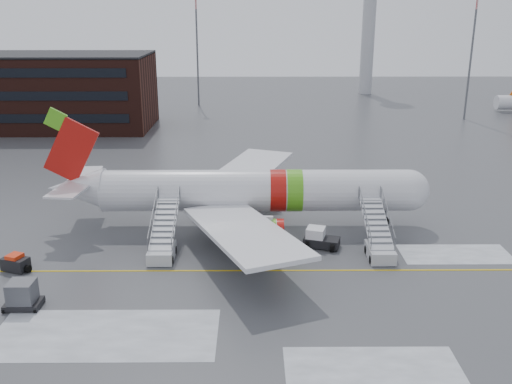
{
  "coord_description": "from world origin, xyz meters",
  "views": [
    {
      "loc": [
        3.2,
        -41.15,
        19.42
      ],
      "look_at": [
        3.51,
        6.49,
        4.0
      ],
      "focal_mm": 40.0,
      "sensor_mm": 36.0,
      "label": 1
    }
  ],
  "objects_px": {
    "airliner": "(245,191)",
    "airstair_fwd": "(379,243)",
    "airstair_aft": "(163,243)",
    "uld_container": "(23,296)",
    "baggage_tractor": "(16,264)",
    "pushback_tug": "(319,239)"
  },
  "relations": [
    {
      "from": "airstair_fwd",
      "to": "baggage_tractor",
      "type": "bearing_deg",
      "value": -174.54
    },
    {
      "from": "pushback_tug",
      "to": "baggage_tractor",
      "type": "bearing_deg",
      "value": -169.55
    },
    {
      "from": "baggage_tractor",
      "to": "airstair_fwd",
      "type": "bearing_deg",
      "value": 5.46
    },
    {
      "from": "pushback_tug",
      "to": "uld_container",
      "type": "relative_size",
      "value": 1.4
    },
    {
      "from": "uld_container",
      "to": "baggage_tractor",
      "type": "relative_size",
      "value": 0.87
    },
    {
      "from": "airliner",
      "to": "uld_container",
      "type": "bearing_deg",
      "value": -134.74
    },
    {
      "from": "airstair_aft",
      "to": "uld_container",
      "type": "xyz_separation_m",
      "value": [
        -8.23,
        -8.54,
        -0.17
      ]
    },
    {
      "from": "airliner",
      "to": "airstair_fwd",
      "type": "xyz_separation_m",
      "value": [
        10.98,
        -6.54,
        -2.35
      ]
    },
    {
      "from": "airstair_fwd",
      "to": "uld_container",
      "type": "height_order",
      "value": "airstair_fwd"
    },
    {
      "from": "airliner",
      "to": "pushback_tug",
      "type": "xyz_separation_m",
      "value": [
        6.33,
        -4.84,
        -2.67
      ]
    },
    {
      "from": "airstair_aft",
      "to": "pushback_tug",
      "type": "distance_m",
      "value": 13.15
    },
    {
      "from": "uld_container",
      "to": "baggage_tractor",
      "type": "xyz_separation_m",
      "value": [
        -2.8,
        5.79,
        -0.33
      ]
    },
    {
      "from": "airliner",
      "to": "baggage_tractor",
      "type": "xyz_separation_m",
      "value": [
        -17.73,
        -9.28,
        -2.85
      ]
    },
    {
      "from": "uld_container",
      "to": "baggage_tractor",
      "type": "bearing_deg",
      "value": 115.8
    },
    {
      "from": "airstair_aft",
      "to": "baggage_tractor",
      "type": "height_order",
      "value": "airstair_aft"
    },
    {
      "from": "airliner",
      "to": "uld_container",
      "type": "height_order",
      "value": "airliner"
    },
    {
      "from": "baggage_tractor",
      "to": "airstair_aft",
      "type": "bearing_deg",
      "value": 13.97
    },
    {
      "from": "uld_container",
      "to": "airliner",
      "type": "bearing_deg",
      "value": 45.26
    },
    {
      "from": "baggage_tractor",
      "to": "uld_container",
      "type": "bearing_deg",
      "value": -64.2
    },
    {
      "from": "airliner",
      "to": "airstair_fwd",
      "type": "height_order",
      "value": "airliner"
    },
    {
      "from": "pushback_tug",
      "to": "uld_container",
      "type": "height_order",
      "value": "uld_container"
    },
    {
      "from": "airstair_aft",
      "to": "pushback_tug",
      "type": "xyz_separation_m",
      "value": [
        13.03,
        1.69,
        -0.32
      ]
    }
  ]
}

